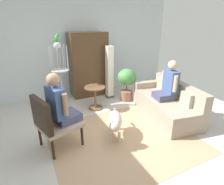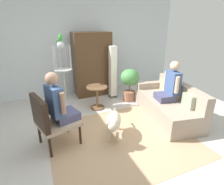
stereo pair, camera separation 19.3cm
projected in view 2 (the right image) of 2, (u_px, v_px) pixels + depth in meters
The scene contains 14 objects.
ground_plane at pixel (120, 135), 3.58m from camera, with size 6.69×6.69×0.00m, color beige.
back_wall at pixel (81, 46), 5.44m from camera, with size 6.17×0.12×2.78m, color silver.
area_rug at pixel (121, 138), 3.46m from camera, with size 2.61×2.27×0.01m, color tan.
couch at pixel (169, 105), 4.19m from camera, with size 1.12×1.93×0.80m.
armchair at pixel (50, 119), 3.06m from camera, with size 0.79×0.76×0.97m.
person_on_couch at pixel (170, 85), 3.98m from camera, with size 0.49×0.53×0.87m.
person_on_armchair at pixel (58, 103), 3.07m from camera, with size 0.56×0.55×0.89m.
round_end_table at pixel (97, 95), 4.57m from camera, with size 0.52×0.52×0.59m.
dog at pixel (114, 121), 3.40m from camera, with size 0.51×0.84×0.54m.
bird_cage_stand at pixel (63, 71), 4.59m from camera, with size 0.45×0.45×1.64m.
parrot at pixel (60, 38), 4.30m from camera, with size 0.17×0.10×0.18m.
potted_plant at pixel (130, 81), 4.96m from camera, with size 0.51×0.51×0.90m.
column_lamp at pixel (113, 73), 5.13m from camera, with size 0.20×0.20×1.47m.
armoire_cabinet at pixel (92, 64), 5.33m from camera, with size 1.05×0.56×1.82m, color #4C331E.
Camera 2 is at (-1.34, -2.73, 2.07)m, focal length 29.24 mm.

